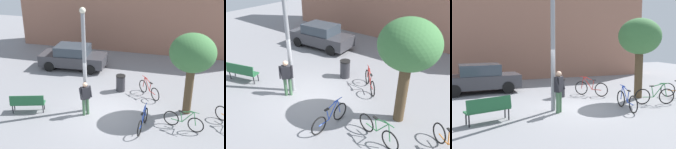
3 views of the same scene
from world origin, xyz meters
The scene contains 11 objects.
ground_plane centered at (0.00, 0.00, 0.00)m, with size 36.00×36.00×0.00m, color gray.
lamppost centered at (-0.88, -0.01, 2.69)m, with size 0.28×0.28×5.01m.
person_by_lamppost centered at (-0.75, -0.40, 0.97)m, with size 0.58×0.58×1.67m.
park_bench centered at (-3.51, -0.91, 0.55)m, with size 1.67×0.92×0.92m.
plaza_tree centered at (3.85, 1.02, 2.95)m, with size 2.07×2.07×3.92m.
bicycle_green centered at (3.76, -0.44, 0.38)m, with size 1.76×0.54×0.97m.
bicycle_blue centered at (2.04, -0.88, 0.38)m, with size 0.19×1.81×0.97m.
bicycle_red centered at (1.85, 2.24, 0.38)m, with size 1.28×1.35×0.97m.
bicycle_orange centered at (5.83, 0.36, 0.38)m, with size 1.39×1.24×0.97m.
parked_car_charcoal centered at (-3.49, 4.93, 0.77)m, with size 4.30×2.03×1.55m.
trash_bin centered at (0.25, 2.49, 0.46)m, with size 0.52×0.52×0.92m.
Camera 2 is at (6.35, -5.99, 5.71)m, focal length 37.27 mm.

